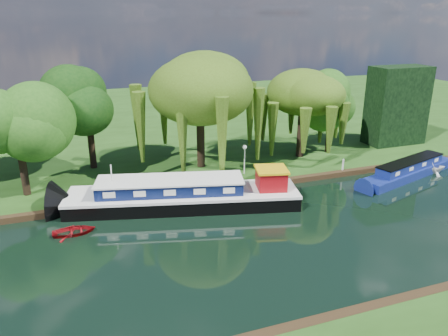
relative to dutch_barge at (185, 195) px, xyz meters
name	(u,v)px	position (x,y,z in m)	size (l,w,h in m)	color
ground	(299,234)	(5.76, -6.68, -0.88)	(120.00, 120.00, 0.00)	black
far_bank	(174,118)	(5.76, 27.32, -0.66)	(120.00, 52.00, 0.45)	#1D3F11
dutch_barge	(185,195)	(0.00, 0.00, 0.00)	(17.28, 7.80, 3.56)	black
narrowboat	(409,170)	(19.95, -0.65, -0.29)	(11.45, 5.10, 1.66)	navy
red_dinghy	(75,234)	(-7.92, -1.73, -0.88)	(1.92, 2.69, 0.56)	maroon
white_cruiser	(431,173)	(22.50, -0.57, -0.88)	(2.21, 2.56, 1.35)	silver
willow_left	(200,89)	(3.33, 6.94, 6.49)	(7.96, 7.96, 9.53)	black
willow_right	(303,101)	(13.15, 6.54, 4.91)	(6.01, 6.01, 7.32)	black
tree_far_left	(16,124)	(-11.05, 5.23, 5.09)	(5.01, 5.01, 8.07)	black
tree_far_mid	(87,104)	(-5.82, 9.87, 5.28)	(5.06, 5.06, 8.29)	black
tree_far_right	(331,104)	(16.53, 6.97, 4.37)	(4.26, 4.26, 6.96)	black
conifer_hedge	(397,105)	(24.76, 7.32, 3.57)	(6.00, 3.00, 8.00)	black
lamppost	(245,152)	(6.26, 3.82, 1.54)	(0.36, 0.36, 2.56)	silver
mooring_posts	(243,178)	(5.26, 1.72, 0.07)	(19.16, 0.16, 1.00)	silver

